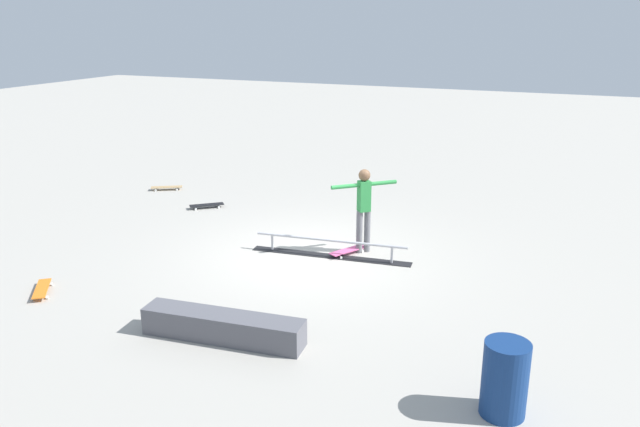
{
  "coord_description": "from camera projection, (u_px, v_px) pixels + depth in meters",
  "views": [
    {
      "loc": [
        -4.54,
        10.19,
        4.34
      ],
      "look_at": [
        -0.34,
        0.37,
        1.0
      ],
      "focal_mm": 35.27,
      "sensor_mm": 36.0,
      "label": 1
    }
  ],
  "objects": [
    {
      "name": "ground_plane",
      "position": [
        311.0,
        256.0,
        11.94
      ],
      "size": [
        60.0,
        60.0,
        0.0
      ],
      "primitive_type": "plane",
      "color": "#ADA89E"
    },
    {
      "name": "grind_rail",
      "position": [
        330.0,
        249.0,
        11.88
      ],
      "size": [
        3.11,
        0.58,
        0.35
      ],
      "rotation": [
        0.0,
        0.0,
        0.11
      ],
      "color": "black",
      "rests_on": "ground_plane"
    },
    {
      "name": "skate_ledge",
      "position": [
        223.0,
        327.0,
        8.81
      ],
      "size": [
        2.38,
        0.67,
        0.39
      ],
      "primitive_type": "cube",
      "rotation": [
        0.0,
        0.0,
        0.1
      ],
      "color": "#595960",
      "rests_on": "ground_plane"
    },
    {
      "name": "skater_main",
      "position": [
        364.0,
        205.0,
        11.89
      ],
      "size": [
        1.02,
        0.95,
        1.64
      ],
      "rotation": [
        0.0,
        0.0,
        3.89
      ],
      "color": "slate",
      "rests_on": "ground_plane"
    },
    {
      "name": "skateboard_main",
      "position": [
        348.0,
        251.0,
        12.02
      ],
      "size": [
        0.55,
        0.8,
        0.09
      ],
      "rotation": [
        0.0,
        0.0,
        1.08
      ],
      "color": "#E05993",
      "rests_on": "ground_plane"
    },
    {
      "name": "loose_skateboard_natural",
      "position": [
        167.0,
        187.0,
        16.5
      ],
      "size": [
        0.79,
        0.58,
        0.09
      ],
      "rotation": [
        0.0,
        0.0,
        3.67
      ],
      "color": "tan",
      "rests_on": "ground_plane"
    },
    {
      "name": "loose_skateboard_orange",
      "position": [
        42.0,
        289.0,
        10.33
      ],
      "size": [
        0.65,
        0.75,
        0.09
      ],
      "rotation": [
        0.0,
        0.0,
        5.38
      ],
      "color": "orange",
      "rests_on": "ground_plane"
    },
    {
      "name": "loose_skateboard_black",
      "position": [
        207.0,
        205.0,
        14.93
      ],
      "size": [
        0.74,
        0.67,
        0.09
      ],
      "rotation": [
        0.0,
        0.0,
        3.85
      ],
      "color": "black",
      "rests_on": "ground_plane"
    },
    {
      "name": "trash_bin",
      "position": [
        505.0,
        379.0,
        7.07
      ],
      "size": [
        0.52,
        0.52,
        0.9
      ],
      "primitive_type": "cylinder",
      "color": "navy",
      "rests_on": "ground_plane"
    }
  ]
}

